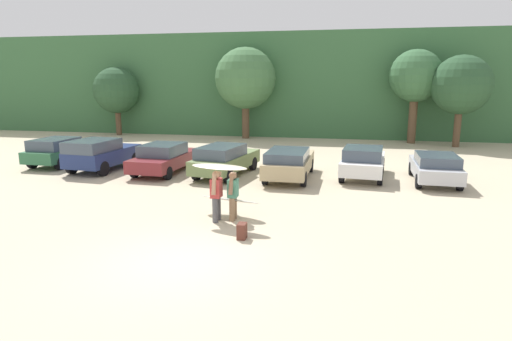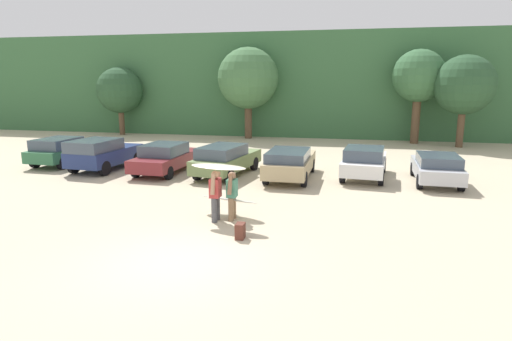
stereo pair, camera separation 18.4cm
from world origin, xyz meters
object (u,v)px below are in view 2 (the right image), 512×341
at_px(parked_car_olive_green, 226,159).
at_px(parked_car_silver, 437,167).
at_px(parked_car_maroon, 166,157).
at_px(surfboard_cream, 218,167).
at_px(person_adult, 215,193).
at_px(person_companion, 232,193).
at_px(surfboard_white, 229,200).
at_px(parked_car_white, 364,161).
at_px(parked_car_tan, 290,162).
at_px(backpack_dropped, 240,231).
at_px(parked_car_forest_green, 64,150).
at_px(person_child, 231,195).
at_px(parked_car_navy, 103,153).

relative_size(parked_car_olive_green, parked_car_silver, 1.15).
height_order(parked_car_maroon, surfboard_cream, surfboard_cream).
bearing_deg(person_adult, person_companion, -152.50).
relative_size(parked_car_silver, surfboard_white, 1.89).
bearing_deg(surfboard_white, parked_car_white, -110.27).
xyz_separation_m(parked_car_tan, parked_car_white, (3.29, 0.84, 0.02)).
xyz_separation_m(person_adult, backpack_dropped, (1.15, -1.37, -0.70)).
relative_size(parked_car_olive_green, person_adult, 2.92).
bearing_deg(surfboard_white, parked_car_maroon, -37.97).
xyz_separation_m(parked_car_olive_green, person_adult, (1.58, -6.59, 0.14)).
distance_m(parked_car_tan, surfboard_cream, 6.79).
relative_size(parked_car_forest_green, parked_car_white, 1.05).
bearing_deg(backpack_dropped, person_child, 111.67).
xyz_separation_m(parked_car_tan, person_adult, (-1.46, -6.52, 0.16)).
height_order(person_child, surfboard_cream, surfboard_cream).
relative_size(parked_car_white, person_adult, 2.65).
relative_size(parked_car_olive_green, parked_car_tan, 1.02).
height_order(parked_car_tan, backpack_dropped, parked_car_tan).
relative_size(parked_car_maroon, backpack_dropped, 10.25).
distance_m(parked_car_olive_green, parked_car_tan, 3.04).
height_order(parked_car_navy, parked_car_olive_green, parked_car_navy).
height_order(parked_car_olive_green, parked_car_white, parked_car_olive_green).
height_order(parked_car_forest_green, surfboard_cream, surfboard_cream).
bearing_deg(parked_car_tan, parked_car_maroon, 89.33).
distance_m(parked_car_maroon, person_companion, 8.22).
height_order(parked_car_olive_green, person_child, parked_car_olive_green).
xyz_separation_m(parked_car_tan, person_child, (-1.15, -5.78, -0.09)).
relative_size(person_child, backpack_dropped, 2.63).
distance_m(person_child, person_companion, 0.56).
bearing_deg(parked_car_navy, surfboard_white, -120.91).
distance_m(parked_car_forest_green, person_adult, 13.11).
distance_m(person_adult, person_child, 0.84).
bearing_deg(parked_car_tan, parked_car_white, -74.80).
height_order(parked_car_silver, person_companion, person_companion).
relative_size(person_adult, backpack_dropped, 3.62).
bearing_deg(backpack_dropped, parked_car_tan, 87.75).
bearing_deg(parked_car_olive_green, person_companion, -152.93).
bearing_deg(surfboard_white, parked_car_forest_green, -18.73).
height_order(parked_car_tan, person_adult, person_adult).
distance_m(parked_car_forest_green, parked_car_tan, 12.26).
height_order(parked_car_forest_green, parked_car_navy, parked_car_navy).
height_order(person_companion, surfboard_white, person_companion).
xyz_separation_m(parked_car_silver, person_child, (-7.48, -6.26, -0.03)).
bearing_deg(surfboard_white, person_child, -91.58).
relative_size(person_companion, backpack_dropped, 3.49).
xyz_separation_m(parked_car_maroon, person_companion, (5.10, -6.45, 0.15)).
xyz_separation_m(parked_car_forest_green, parked_car_silver, (18.56, -0.49, -0.07)).
relative_size(parked_car_navy, parked_car_silver, 1.00).
bearing_deg(parked_car_maroon, parked_car_tan, -88.97).
xyz_separation_m(parked_car_navy, person_adult, (7.89, -6.46, 0.06)).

